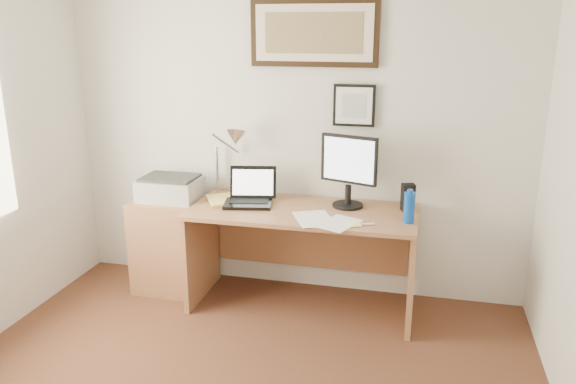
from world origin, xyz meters
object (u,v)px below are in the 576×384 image
(laptop, at_px, (250,196))
(printer, at_px, (170,188))
(side_cabinet, at_px, (169,245))
(book, at_px, (209,201))
(water_bottle, at_px, (409,208))
(desk, at_px, (305,237))
(lcd_monitor, at_px, (349,168))

(laptop, xyz_separation_m, printer, (-0.64, 0.03, 0.01))
(side_cabinet, distance_m, book, 0.54)
(water_bottle, height_order, printer, water_bottle)
(side_cabinet, bearing_deg, desk, 1.89)
(book, xyz_separation_m, lcd_monitor, (1.01, 0.14, 0.28))
(side_cabinet, distance_m, printer, 0.45)
(side_cabinet, distance_m, lcd_monitor, 1.53)
(side_cabinet, height_order, water_bottle, water_bottle)
(laptop, bearing_deg, lcd_monitor, 6.82)
(side_cabinet, bearing_deg, book, -8.17)
(water_bottle, height_order, lcd_monitor, lcd_monitor)
(book, distance_m, printer, 0.35)
(side_cabinet, relative_size, desk, 0.46)
(book, xyz_separation_m, laptop, (0.30, 0.05, 0.05))
(laptop, distance_m, printer, 0.64)
(side_cabinet, bearing_deg, printer, 46.17)
(side_cabinet, xyz_separation_m, book, (0.37, -0.05, 0.40))
(book, relative_size, laptop, 0.77)
(water_bottle, distance_m, laptop, 1.15)
(side_cabinet, xyz_separation_m, desk, (1.07, 0.04, 0.15))
(lcd_monitor, bearing_deg, desk, -170.28)
(water_bottle, xyz_separation_m, desk, (-0.74, 0.19, -0.34))
(desk, distance_m, printer, 1.09)
(laptop, bearing_deg, desk, 4.64)
(side_cabinet, relative_size, water_bottle, 3.53)
(book, relative_size, desk, 0.18)
(side_cabinet, relative_size, laptop, 1.92)
(book, height_order, lcd_monitor, lcd_monitor)
(laptop, bearing_deg, book, -169.65)
(desk, height_order, printer, printer)
(side_cabinet, height_order, desk, desk)
(desk, distance_m, laptop, 0.50)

